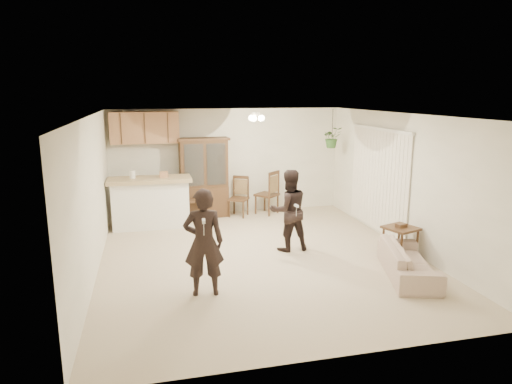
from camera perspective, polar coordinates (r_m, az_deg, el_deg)
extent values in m
plane|color=beige|center=(8.19, 0.54, -8.13)|extent=(6.50, 6.50, 0.00)
cube|color=silver|center=(7.69, 0.58, 9.61)|extent=(5.50, 6.50, 0.02)
cube|color=white|center=(10.98, -3.55, 3.85)|extent=(5.50, 0.02, 2.50)
cube|color=white|center=(4.87, 9.92, -7.22)|extent=(5.50, 0.02, 2.50)
cube|color=white|center=(7.67, -19.79, -0.55)|extent=(0.02, 6.50, 2.50)
cube|color=white|center=(8.91, 18.00, 1.28)|extent=(0.02, 6.50, 2.50)
cube|color=white|center=(10.08, -13.01, -1.56)|extent=(1.60, 0.55, 1.00)
cube|color=tan|center=(9.97, -13.16, 1.51)|extent=(1.75, 0.70, 0.08)
cube|color=#966541|center=(10.55, -13.75, 7.82)|extent=(1.50, 0.34, 0.70)
imported|color=#224E1F|center=(10.74, 9.48, 6.74)|extent=(0.43, 0.37, 0.48)
cylinder|color=black|center=(10.71, 9.54, 8.47)|extent=(0.01, 0.01, 0.65)
imported|color=beige|center=(7.68, 18.56, -7.33)|extent=(1.26, 2.01, 0.73)
imported|color=black|center=(6.51, -6.58, -5.33)|extent=(0.69, 0.49, 1.80)
imported|color=black|center=(8.39, 4.09, -2.84)|extent=(0.70, 0.57, 1.35)
cube|color=#3C2715|center=(10.78, -6.46, -1.18)|extent=(1.11, 0.50, 0.72)
cube|color=#3C2715|center=(10.60, -6.57, 3.58)|extent=(1.11, 0.44, 1.09)
cube|color=silver|center=(10.60, -6.57, 3.58)|extent=(0.94, 0.07, 0.95)
cube|color=#3C2715|center=(10.53, -6.65, 6.59)|extent=(1.20, 0.52, 0.05)
cube|color=#3C2715|center=(8.41, 17.67, -4.32)|extent=(0.64, 0.64, 0.04)
cube|color=#3C2715|center=(8.52, 17.50, -6.82)|extent=(0.54, 0.54, 0.03)
cube|color=#3C2715|center=(8.39, 17.69, -3.99)|extent=(0.21, 0.17, 0.06)
cube|color=#3C2715|center=(10.51, -7.49, -0.96)|extent=(0.56, 0.56, 0.05)
cube|color=olive|center=(10.45, -7.53, 0.55)|extent=(0.35, 0.12, 0.41)
cube|color=#3C2715|center=(10.40, -7.57, 1.98)|extent=(0.42, 0.13, 0.08)
cube|color=#3C2715|center=(10.73, -2.20, -0.87)|extent=(0.57, 0.57, 0.05)
cube|color=olive|center=(10.68, -2.21, 0.45)|extent=(0.28, 0.19, 0.36)
cube|color=#3C2715|center=(10.63, -2.22, 1.69)|extent=(0.35, 0.22, 0.07)
cube|color=#3C2715|center=(10.95, 1.36, -0.34)|extent=(0.66, 0.66, 0.05)
cube|color=olive|center=(10.89, 1.37, 1.12)|extent=(0.29, 0.26, 0.40)
cube|color=#3C2715|center=(10.84, 1.37, 2.48)|extent=(0.35, 0.31, 0.08)
cube|color=white|center=(6.07, -6.56, -3.63)|extent=(0.05, 0.14, 0.04)
cube|color=white|center=(8.01, 5.08, -1.72)|extent=(0.05, 0.13, 0.04)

